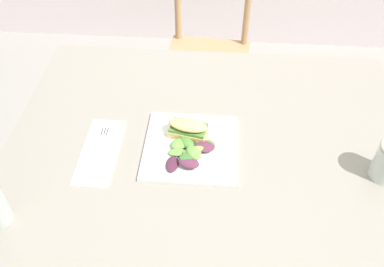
% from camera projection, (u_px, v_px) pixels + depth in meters
% --- Properties ---
extents(ground_plane, '(7.95, 7.95, 0.00)m').
position_uv_depth(ground_plane, '(234.00, 258.00, 1.74)').
color(ground_plane, gray).
extents(dining_table, '(1.20, 0.90, 0.74)m').
position_uv_depth(dining_table, '(209.00, 166.00, 1.30)').
color(dining_table, gray).
rests_on(dining_table, ground).
extents(chair_wooden_far, '(0.43, 0.43, 0.87)m').
position_uv_depth(chair_wooden_far, '(208.00, 56.00, 2.01)').
color(chair_wooden_far, tan).
rests_on(chair_wooden_far, ground).
extents(plate_lunch, '(0.27, 0.27, 0.01)m').
position_uv_depth(plate_lunch, '(191.00, 147.00, 1.18)').
color(plate_lunch, white).
rests_on(plate_lunch, dining_table).
extents(sandwich_half_front, '(0.12, 0.08, 0.06)m').
position_uv_depth(sandwich_half_front, '(188.00, 129.00, 1.18)').
color(sandwich_half_front, '#DBB270').
rests_on(sandwich_half_front, plate_lunch).
extents(salad_mixed_greens, '(0.14, 0.14, 0.03)m').
position_uv_depth(salad_mixed_greens, '(190.00, 151.00, 1.14)').
color(salad_mixed_greens, '#3D7033').
rests_on(salad_mixed_greens, plate_lunch).
extents(napkin_folded, '(0.10, 0.25, 0.00)m').
position_uv_depth(napkin_folded, '(100.00, 151.00, 1.17)').
color(napkin_folded, white).
rests_on(napkin_folded, dining_table).
extents(fork_on_napkin, '(0.03, 0.19, 0.00)m').
position_uv_depth(fork_on_napkin, '(101.00, 146.00, 1.18)').
color(fork_on_napkin, silver).
rests_on(fork_on_napkin, napkin_folded).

